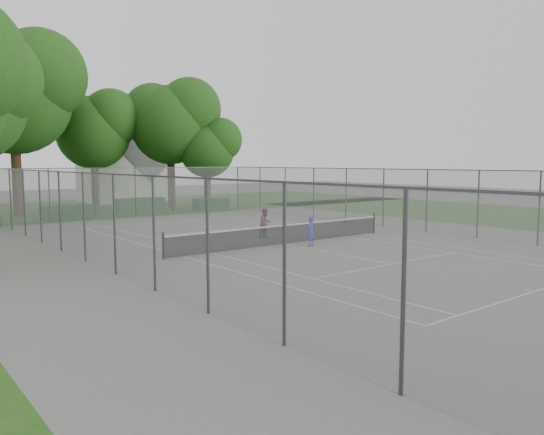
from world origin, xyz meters
TOP-DOWN VIEW (x-y plane):
  - ground at (0.00, 0.00)m, footprint 120.00×120.00m
  - grass_far at (0.00, 26.00)m, footprint 60.00×20.00m
  - grass_right at (22.00, 0.00)m, footprint 16.00×40.00m
  - court_markings at (0.00, 0.00)m, footprint 11.03×23.83m
  - tennis_net at (0.00, 0.00)m, footprint 12.87×0.10m
  - perimeter_fence at (0.00, 0.00)m, footprint 18.08×34.08m
  - tree_far_left at (-6.64, 22.06)m, footprint 9.25×8.44m
  - tree_far_midleft at (-0.15, 24.39)m, footprint 6.90×6.30m
  - tree_far_midright at (5.62, 21.93)m, footprint 7.70×7.03m
  - tree_far_right at (7.92, 19.85)m, footprint 5.34×4.87m
  - hedge_left at (-4.34, 18.15)m, footprint 3.73×1.12m
  - hedge_mid at (1.01, 18.59)m, footprint 3.76×1.07m
  - hedge_right at (7.23, 18.28)m, footprint 3.03×1.11m
  - house at (4.95, 31.33)m, footprint 7.34×5.69m
  - girl_player at (0.54, -1.20)m, footprint 0.59×0.49m
  - woman_player at (0.53, 2.22)m, footprint 0.85×0.72m

SIDE VIEW (x-z plane):
  - ground at x=0.00m, z-range 0.00..0.00m
  - grass_far at x=0.00m, z-range 0.00..0.00m
  - grass_right at x=22.00m, z-range 0.00..0.00m
  - court_markings at x=0.00m, z-range 0.00..0.01m
  - hedge_right at x=7.23m, z-range 0.00..0.91m
  - hedge_left at x=-4.34m, z-range 0.00..0.93m
  - tennis_net at x=0.00m, z-range -0.04..1.06m
  - hedge_mid at x=1.01m, z-range 0.00..1.18m
  - girl_player at x=0.54m, z-range 0.00..1.39m
  - woman_player at x=0.53m, z-range 0.00..1.55m
  - perimeter_fence at x=0.00m, z-range 0.05..3.57m
  - house at x=4.95m, z-range -0.89..8.24m
  - tree_far_right at x=7.92m, z-range 1.43..9.10m
  - tree_far_midleft at x=-0.15m, z-range 1.85..11.77m
  - tree_far_midright at x=5.62m, z-range 2.07..13.14m
  - tree_far_left at x=-6.64m, z-range 2.49..15.79m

